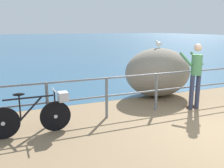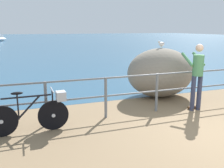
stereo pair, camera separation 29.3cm
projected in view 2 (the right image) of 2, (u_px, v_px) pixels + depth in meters
The scene contains 7 objects.
ground_plane at pixel (66, 52), 23.54m from camera, with size 120.00×120.00×0.10m, color #846B4C.
sea_surface at pixel (41, 39), 49.39m from camera, with size 120.00×90.00×0.01m, color #2D5675.
promenade_railing at pixel (180, 86), 6.82m from camera, with size 10.06×0.07×1.02m.
bicycle at pixel (35, 111), 5.26m from camera, with size 1.70×0.48×0.92m.
person_at_railing at pixel (197, 74), 6.60m from camera, with size 0.46×0.64×1.78m.
breakwater_boulder_main at pixel (160, 73), 8.01m from camera, with size 2.20×1.69×1.56m.
seagull at pixel (161, 44), 7.91m from camera, with size 0.34×0.20×0.23m.
Camera 2 is at (-4.03, -3.68, 2.18)m, focal length 40.02 mm.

